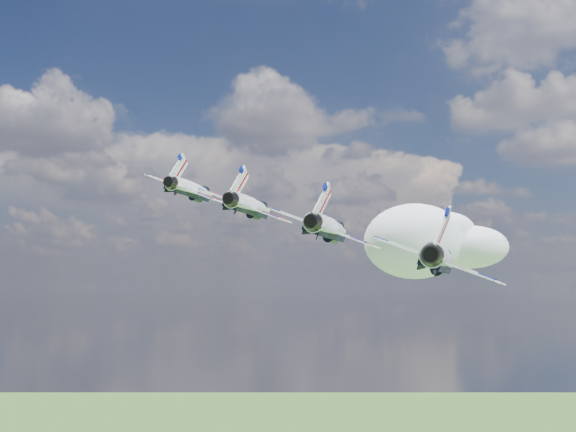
% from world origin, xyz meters
% --- Properties ---
extents(cloud_far, '(58.26, 45.78, 22.89)m').
position_xyz_m(cloud_far, '(2.43, 231.25, 163.97)').
color(cloud_far, white).
extents(jet_0, '(11.31, 14.49, 7.02)m').
position_xyz_m(jet_0, '(-35.22, 16.76, 156.18)').
color(jet_0, silver).
extents(jet_1, '(11.31, 14.49, 7.02)m').
position_xyz_m(jet_1, '(-25.96, 8.05, 153.08)').
color(jet_1, silver).
extents(jet_2, '(11.31, 14.49, 7.02)m').
position_xyz_m(jet_2, '(-16.71, -0.66, 149.97)').
color(jet_2, silver).
extents(jet_3, '(11.31, 14.49, 7.02)m').
position_xyz_m(jet_3, '(-7.45, -9.37, 146.87)').
color(jet_3, white).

